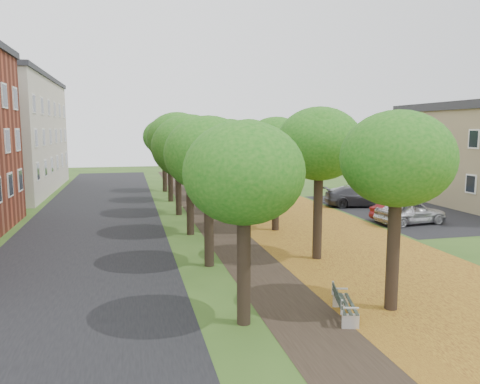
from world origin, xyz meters
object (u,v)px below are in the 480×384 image
bench (343,304)px  car_grey (358,197)px  car_silver (410,212)px  car_white (364,194)px  car_red (400,210)px

bench → car_grey: 21.20m
car_silver → car_grey: 6.57m
car_grey → car_white: car_white is taller
bench → car_red: (10.17, 13.15, 0.19)m
bench → car_red: 16.63m
car_silver → car_red: bearing=-5.6°
car_red → car_white: car_white is taller
bench → car_grey: size_ratio=0.37×
car_silver → car_red: car_silver is taller
car_grey → car_white: size_ratio=0.94×
car_grey → car_white: (1.01, 1.04, 0.01)m
bench → car_red: bearing=-22.1°
bench → car_red: car_red is taller
car_red → car_grey: size_ratio=0.77×
car_silver → car_white: car_silver is taller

